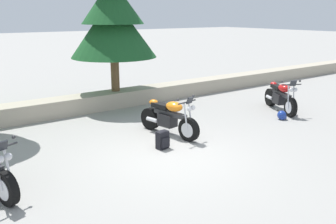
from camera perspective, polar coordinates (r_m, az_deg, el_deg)
The scene contains 7 objects.
ground_plane at distance 8.27m, azimuth 0.26°, elevation -7.04°, with size 120.00×120.00×0.00m, color gray.
stone_wall at distance 12.22m, azimuth -12.87°, elevation 1.45°, with size 36.00×0.80×0.55m, color #A89E89.
motorcycle_orange_centre at distance 9.47m, azimuth 0.22°, elevation -0.95°, with size 0.79×2.05×1.18m.
motorcycle_red_far_right at distance 12.44m, azimuth 17.81°, elevation 2.32°, with size 1.11×1.93×1.18m.
rider_backpack at distance 8.60m, azimuth -0.89°, elevation -4.39°, with size 0.32×0.29×0.47m.
rider_helmet at distance 11.53m, azimuth 17.98°, elevation -0.50°, with size 0.28×0.28×0.28m.
pine_tree_mid_right at distance 12.37m, azimuth -8.93°, elevation 14.83°, with size 2.92×2.92×4.30m.
Camera 1 is at (-4.42, -6.22, 3.19)m, focal length 37.63 mm.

